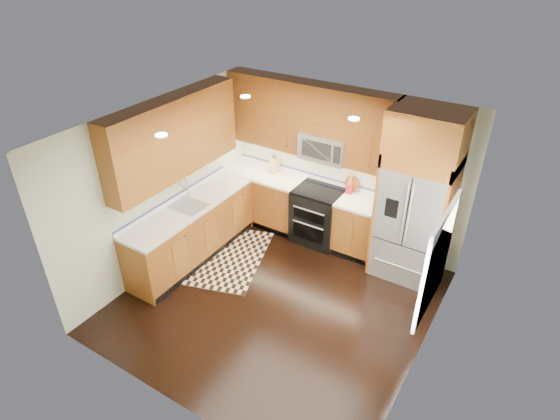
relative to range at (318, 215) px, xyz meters
The scene contains 16 objects.
ground 1.75m from the range, 81.47° to the right, with size 4.00×4.00×0.00m, color black.
wall_back 0.93m from the range, 53.04° to the left, with size 4.00×0.02×2.60m, color #B8BCA9.
wall_left 2.56m from the range, 136.38° to the right, with size 0.02×4.00×2.60m, color #B8BCA9.
wall_right 2.92m from the range, 36.55° to the right, with size 0.02×4.00×2.60m, color #B8BCA9.
window 2.83m from the range, 33.39° to the right, with size 0.04×1.10×1.30m.
base_cabinets 1.25m from the range, 141.90° to the right, with size 2.85×3.00×0.90m.
countertop 1.16m from the range, 142.09° to the right, with size 2.86×3.01×0.04m.
upper_cabinets 1.89m from the range, 147.22° to the right, with size 2.85×3.00×1.15m.
range is the anchor object (origin of this frame).
microwave 1.20m from the range, 90.19° to the left, with size 0.76×0.40×0.42m.
refrigerator 1.76m from the range, ahead, with size 0.98×0.75×2.60m.
sink_faucet 2.13m from the range, 135.87° to the right, with size 0.54×0.44×0.37m.
rug 1.58m from the range, 127.52° to the right, with size 0.98×1.64×0.01m, color black.
knife_block 1.16m from the range, 169.08° to the left, with size 0.14×0.18×0.32m.
utensil_crock 0.75m from the range, 22.66° to the left, with size 0.14×0.14×0.33m.
cutting_board 0.71m from the range, 31.74° to the left, with size 0.26×0.26×0.02m, color brown.
Camera 1 is at (2.69, -4.21, 4.59)m, focal length 30.00 mm.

